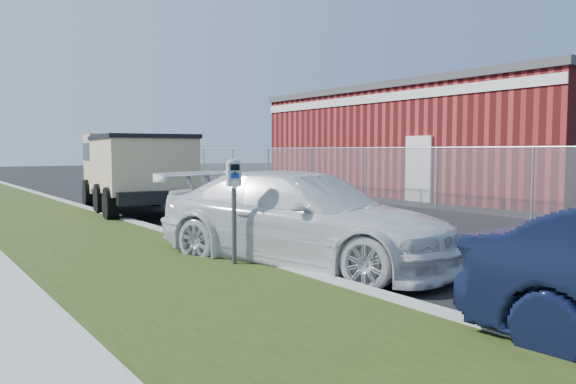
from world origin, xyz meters
TOP-DOWN VIEW (x-y plane):
  - ground at (0.00, 0.00)m, footprint 120.00×120.00m
  - streetside at (-5.57, 2.00)m, footprint 6.12×50.00m
  - chainlink_fence at (6.00, 7.00)m, footprint 0.06×30.06m
  - brick_building at (12.00, 8.00)m, footprint 9.20×14.20m
  - parking_meter at (-3.07, -0.07)m, footprint 0.23×0.17m
  - white_wagon at (-1.97, -0.12)m, footprint 3.40×5.20m
  - dump_truck at (-1.50, 8.30)m, footprint 2.93×5.85m

SIDE VIEW (x-z plane):
  - ground at x=0.00m, z-range 0.00..0.00m
  - streetside at x=-5.57m, z-range -0.01..0.14m
  - white_wagon at x=-1.97m, z-range 0.00..1.40m
  - parking_meter at x=-3.07m, z-range 0.46..1.92m
  - dump_truck at x=-1.50m, z-range 0.14..2.34m
  - chainlink_fence at x=6.00m, z-range -13.74..16.26m
  - brick_building at x=12.00m, z-range 0.04..4.21m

